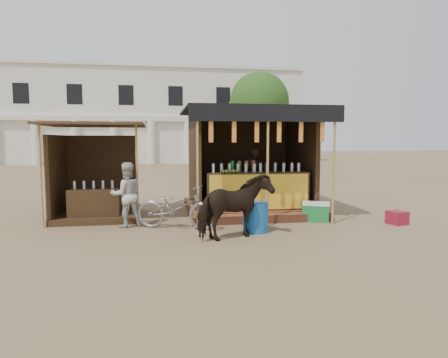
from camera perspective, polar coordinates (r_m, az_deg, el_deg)
ground at (r=7.64m, az=1.96°, el=-9.41°), size 120.00×120.00×0.00m
main_stall at (r=10.91m, az=3.73°, el=0.57°), size 3.60×3.61×2.78m
secondary_stall at (r=10.67m, az=-18.52°, el=-0.75°), size 2.40×2.40×2.38m
cow at (r=7.96m, az=1.58°, el=-4.00°), size 1.69×1.28×1.30m
motorbike at (r=8.96m, az=-6.80°, el=-4.03°), size 1.95×1.25×0.97m
bystander at (r=9.35m, az=-13.76°, el=-2.18°), size 0.84×0.73×1.48m
blue_barrel at (r=8.66m, az=4.52°, el=-5.45°), size 0.62×0.62×0.64m
red_crate at (r=10.29m, az=23.48°, el=-5.08°), size 0.47×0.48×0.31m
cooler at (r=10.03m, az=12.97°, el=-4.57°), size 0.76×0.66×0.46m
background_building at (r=37.24m, az=-10.24°, el=8.61°), size 26.00×7.45×8.18m
tree at (r=30.38m, az=4.65°, el=10.61°), size 4.50×4.40×7.00m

